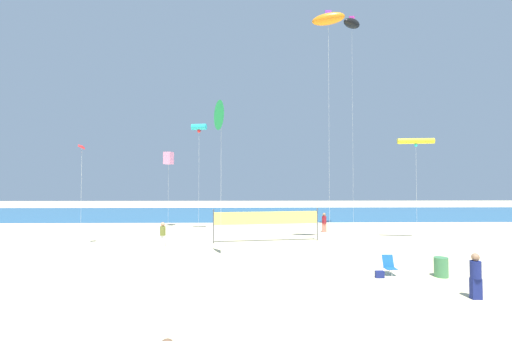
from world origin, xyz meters
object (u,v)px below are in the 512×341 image
kite_black_inflatable (352,24)px  kite_pink_box (169,158)px  volleyball_net (267,219)px  kite_green_delta (221,115)px  beachgoer_navy_shirt (476,275)px  trash_barrel (441,267)px  kite_orange_inflatable (328,19)px  beachgoer_olive_shirt (163,233)px  kite_red_diamond (82,148)px  beach_handbag (380,274)px  kite_yellow_tube (416,141)px  folding_beach_chair (389,264)px  kite_cyan_tube (199,127)px  beachgoer_maroon_shirt (324,222)px

kite_black_inflatable → kite_pink_box: (-16.56, 2.37, -11.77)m
volleyball_net → kite_black_inflatable: kite_black_inflatable is taller
kite_green_delta → beachgoer_navy_shirt: bearing=-30.8°
trash_barrel → kite_green_delta: bearing=163.7°
kite_black_inflatable → kite_orange_inflatable: bearing=-117.3°
beachgoer_olive_shirt → kite_black_inflatable: bearing=132.9°
trash_barrel → kite_red_diamond: 21.96m
trash_barrel → volleyball_net: size_ratio=0.12×
beach_handbag → kite_yellow_tube: 13.13m
kite_yellow_tube → kite_pink_box: size_ratio=1.06×
beachgoer_olive_shirt → volleyball_net: (7.09, 1.49, 0.77)m
folding_beach_chair → kite_cyan_tube: 19.43m
beachgoer_navy_shirt → kite_green_delta: size_ratio=0.19×
beach_handbag → kite_yellow_tube: (6.23, 9.10, 7.13)m
folding_beach_chair → kite_green_delta: (-8.15, 2.57, 7.54)m
trash_barrel → beach_handbag: 2.90m
kite_black_inflatable → kite_cyan_tube: bearing=179.7°
trash_barrel → kite_orange_inflatable: bearing=118.8°
beachgoer_navy_shirt → trash_barrel: 2.99m
beach_handbag → beachgoer_olive_shirt: bearing=146.8°
folding_beach_chair → kite_red_diamond: size_ratio=0.13×
beachgoer_olive_shirt → kite_orange_inflatable: kite_orange_inflatable is taller
kite_yellow_tube → beachgoer_navy_shirt: bearing=-107.2°
beachgoer_maroon_shirt → kite_orange_inflatable: (-1.22, -7.15, 14.22)m
kite_black_inflatable → kite_green_delta: kite_black_inflatable is taller
beachgoer_olive_shirt → kite_yellow_tube: bearing=114.2°
volleyball_net → beachgoer_navy_shirt: bearing=-59.1°
beachgoer_maroon_shirt → beachgoer_olive_shirt: bearing=-34.1°
folding_beach_chair → kite_green_delta: size_ratio=0.10×
beachgoer_navy_shirt → beach_handbag: 3.89m
beachgoer_maroon_shirt → kite_red_diamond: 19.52m
volleyball_net → kite_cyan_tube: kite_cyan_tube is taller
beach_handbag → kite_black_inflatable: kite_black_inflatable is taller
kite_red_diamond → beachgoer_navy_shirt: bearing=-27.2°
volleyball_net → beachgoer_olive_shirt: bearing=-168.1°
beachgoer_olive_shirt → beach_handbag: bearing=76.6°
beachgoer_maroon_shirt → folding_beach_chair: size_ratio=1.86×
beachgoer_navy_shirt → kite_red_diamond: size_ratio=0.25×
kite_orange_inflatable → kite_cyan_tube: 13.58m
trash_barrel → kite_orange_inflatable: 16.45m
beach_handbag → kite_yellow_tube: bearing=55.6°
kite_yellow_tube → kite_green_delta: 14.98m
beachgoer_olive_shirt → volleyball_net: volleyball_net is taller
beachgoer_navy_shirt → kite_cyan_tube: size_ratio=0.18×
kite_orange_inflatable → kite_cyan_tube: bearing=142.1°
kite_pink_box → kite_red_diamond: bearing=-110.9°
kite_orange_inflatable → folding_beach_chair: bearing=-77.2°
kite_green_delta → kite_pink_box: bearing=114.2°
beach_handbag → kite_orange_inflatable: size_ratio=0.03×
kite_cyan_tube → kite_black_inflatable: bearing=-0.3°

